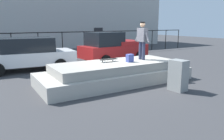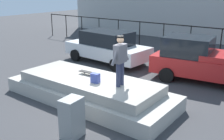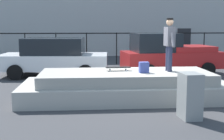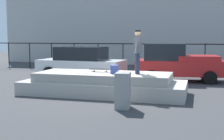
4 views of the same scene
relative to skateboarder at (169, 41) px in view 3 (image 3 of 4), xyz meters
name	(u,v)px [view 3 (image 3 of 4)]	position (x,y,z in m)	size (l,w,h in m)	color
ground_plane	(140,96)	(-0.87, 0.21, -1.79)	(60.00, 60.00, 0.00)	#38383A
concrete_ledge	(126,86)	(-1.35, -0.01, -1.41)	(6.34, 2.46, 0.84)	#ADA89E
skateboarder	(169,41)	(0.00, 0.00, 0.00)	(0.26, 0.97, 1.63)	#2D334C
skateboard	(118,68)	(-1.56, 0.20, -0.85)	(0.79, 0.25, 0.12)	black
backpack	(144,67)	(-0.83, -0.26, -0.78)	(0.28, 0.20, 0.33)	#3F4C99
car_white_sedan_near	(54,57)	(-4.00, 4.44, -0.93)	(4.82, 2.47, 1.69)	white
car_red_pickup_mid	(168,54)	(1.15, 4.45, -0.85)	(4.57, 2.47, 1.90)	#B21E1E
utility_box	(190,96)	(-0.03, -2.17, -1.23)	(0.44, 0.60, 1.13)	gray
fence_row	(117,43)	(-0.87, 8.26, -0.55)	(24.06, 0.06, 1.83)	black
warehouse_building	(108,10)	(-0.87, 16.24, 1.66)	(27.79, 6.66, 6.88)	#B2B2AD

